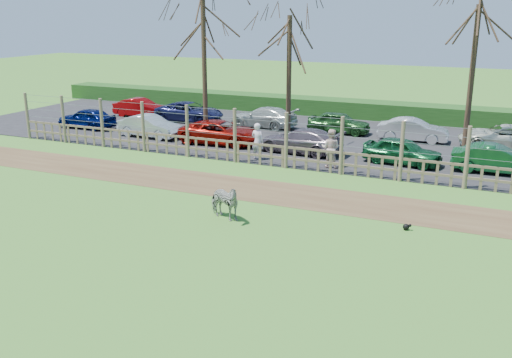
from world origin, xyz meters
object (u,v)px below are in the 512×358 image
at_px(car_9, 263,117).
at_px(visitor_a, 257,141).
at_px(car_4, 402,151).
at_px(visitor_b, 331,148).
at_px(car_8, 190,112).
at_px(car_12, 503,137).
at_px(tree_right, 475,44).
at_px(car_0, 87,118).
at_px(tree_mid, 289,48).
at_px(car_10, 339,123).
at_px(car_3, 301,141).
at_px(car_7, 141,108).
at_px(tree_left, 204,32).
at_px(car_1, 150,126).
at_px(car_11, 413,130).
at_px(zebra, 223,202).
at_px(car_5, 496,159).
at_px(car_2, 221,132).
at_px(crow, 406,227).

bearing_deg(car_9, visitor_a, 25.50).
bearing_deg(car_9, car_4, 64.32).
distance_m(visitor_b, car_9, 9.49).
bearing_deg(car_8, car_12, -90.68).
xyz_separation_m(tree_right, car_8, (-16.44, 1.73, -4.60)).
bearing_deg(car_0, car_12, 99.85).
bearing_deg(tree_mid, visitor_a, -86.45).
distance_m(car_0, car_8, 6.20).
bearing_deg(tree_right, car_10, 163.10).
xyz_separation_m(car_3, car_12, (9.00, 4.99, 0.00)).
relative_size(visitor_b, car_3, 0.42).
bearing_deg(car_7, car_10, -87.11).
distance_m(car_8, car_10, 9.54).
height_order(tree_mid, car_0, tree_mid).
xyz_separation_m(tree_left, car_8, (-2.94, 3.23, -4.98)).
height_order(visitor_a, car_8, visitor_a).
relative_size(car_1, car_12, 0.84).
height_order(car_0, car_8, same).
relative_size(visitor_a, car_11, 0.47).
height_order(tree_mid, car_12, tree_mid).
bearing_deg(tree_mid, car_4, -23.19).
xyz_separation_m(car_4, car_8, (-14.04, 5.06, 0.00)).
xyz_separation_m(zebra, car_12, (8.28, 14.66, 0.02)).
height_order(zebra, car_5, car_5).
xyz_separation_m(visitor_b, car_8, (-11.23, 6.94, -0.26)).
xyz_separation_m(visitor_a, car_2, (-3.08, 2.22, -0.26)).
distance_m(tree_left, zebra, 14.21).
xyz_separation_m(tree_left, car_4, (11.10, -1.83, -4.98)).
height_order(tree_left, tree_mid, tree_left).
height_order(car_2, car_9, same).
relative_size(car_7, car_11, 1.00).
distance_m(car_0, car_12, 22.98).
distance_m(car_5, car_11, 6.46).
bearing_deg(car_2, car_9, -6.96).
relative_size(car_7, car_9, 0.88).
bearing_deg(car_11, crow, -174.57).
bearing_deg(visitor_b, tree_right, -135.61).
height_order(crow, car_12, car_12).
bearing_deg(visitor_a, car_2, -26.74).
relative_size(car_5, car_7, 1.00).
relative_size(visitor_a, car_10, 0.49).
bearing_deg(visitor_a, tree_mid, -77.36).
height_order(car_3, car_10, same).
distance_m(visitor_b, car_7, 16.44).
distance_m(visitor_a, car_11, 9.13).
height_order(tree_right, zebra, tree_right).
bearing_deg(car_5, car_1, 88.29).
distance_m(crow, car_1, 17.37).
height_order(zebra, car_8, car_8).
bearing_deg(visitor_a, tree_left, -28.95).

